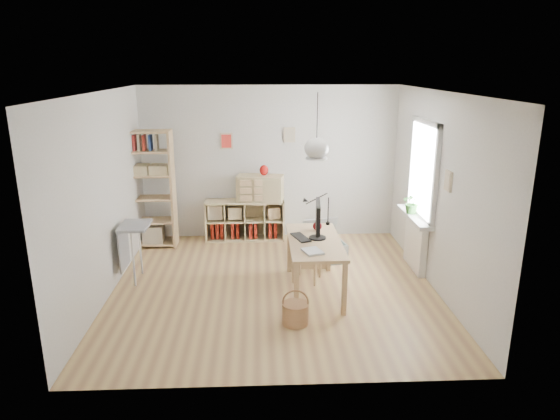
{
  "coord_description": "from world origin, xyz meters",
  "views": [
    {
      "loc": [
        -0.2,
        -6.47,
        3.03
      ],
      "look_at": [
        0.1,
        0.3,
        1.05
      ],
      "focal_mm": 32.0,
      "sensor_mm": 36.0,
      "label": 1
    }
  ],
  "objects_px": {
    "desk": "(315,247)",
    "tall_bookshelf": "(150,184)",
    "storage_chest": "(325,248)",
    "drawer_chest": "(260,188)",
    "chair": "(308,252)",
    "cube_shelf": "(244,223)",
    "monitor": "(318,218)"
  },
  "relations": [
    {
      "from": "desk",
      "to": "cube_shelf",
      "type": "xyz_separation_m",
      "value": [
        -1.02,
        2.23,
        -0.36
      ]
    },
    {
      "from": "chair",
      "to": "drawer_chest",
      "type": "height_order",
      "value": "drawer_chest"
    },
    {
      "from": "cube_shelf",
      "to": "monitor",
      "type": "height_order",
      "value": "monitor"
    },
    {
      "from": "desk",
      "to": "monitor",
      "type": "xyz_separation_m",
      "value": [
        0.05,
        0.07,
        0.38
      ]
    },
    {
      "from": "cube_shelf",
      "to": "tall_bookshelf",
      "type": "xyz_separation_m",
      "value": [
        -1.56,
        -0.28,
        0.79
      ]
    },
    {
      "from": "storage_chest",
      "to": "drawer_chest",
      "type": "distance_m",
      "value": 1.64
    },
    {
      "from": "cube_shelf",
      "to": "drawer_chest",
      "type": "height_order",
      "value": "drawer_chest"
    },
    {
      "from": "tall_bookshelf",
      "to": "monitor",
      "type": "xyz_separation_m",
      "value": [
        2.63,
        -1.88,
        -0.05
      ]
    },
    {
      "from": "desk",
      "to": "chair",
      "type": "xyz_separation_m",
      "value": [
        -0.04,
        0.41,
        -0.23
      ]
    },
    {
      "from": "desk",
      "to": "storage_chest",
      "type": "distance_m",
      "value": 1.27
    },
    {
      "from": "monitor",
      "to": "drawer_chest",
      "type": "height_order",
      "value": "monitor"
    },
    {
      "from": "drawer_chest",
      "to": "storage_chest",
      "type": "bearing_deg",
      "value": -34.71
    },
    {
      "from": "tall_bookshelf",
      "to": "chair",
      "type": "relative_size",
      "value": 2.66
    },
    {
      "from": "monitor",
      "to": "chair",
      "type": "bearing_deg",
      "value": 110.21
    },
    {
      "from": "monitor",
      "to": "drawer_chest",
      "type": "xyz_separation_m",
      "value": [
        -0.77,
        2.12,
        -0.09
      ]
    },
    {
      "from": "desk",
      "to": "tall_bookshelf",
      "type": "relative_size",
      "value": 0.75
    },
    {
      "from": "desk",
      "to": "tall_bookshelf",
      "type": "xyz_separation_m",
      "value": [
        -2.59,
        1.95,
        0.43
      ]
    },
    {
      "from": "tall_bookshelf",
      "to": "monitor",
      "type": "relative_size",
      "value": 3.41
    },
    {
      "from": "chair",
      "to": "storage_chest",
      "type": "xyz_separation_m",
      "value": [
        0.35,
        0.73,
        -0.22
      ]
    },
    {
      "from": "tall_bookshelf",
      "to": "monitor",
      "type": "height_order",
      "value": "tall_bookshelf"
    },
    {
      "from": "desk",
      "to": "cube_shelf",
      "type": "relative_size",
      "value": 1.07
    },
    {
      "from": "cube_shelf",
      "to": "storage_chest",
      "type": "xyz_separation_m",
      "value": [
        1.33,
        -1.09,
        -0.09
      ]
    },
    {
      "from": "tall_bookshelf",
      "to": "monitor",
      "type": "bearing_deg",
      "value": -35.55
    },
    {
      "from": "desk",
      "to": "monitor",
      "type": "distance_m",
      "value": 0.39
    },
    {
      "from": "chair",
      "to": "drawer_chest",
      "type": "xyz_separation_m",
      "value": [
        -0.68,
        1.78,
        0.52
      ]
    },
    {
      "from": "chair",
      "to": "drawer_chest",
      "type": "distance_m",
      "value": 1.97
    },
    {
      "from": "desk",
      "to": "chair",
      "type": "relative_size",
      "value": 2.0
    },
    {
      "from": "tall_bookshelf",
      "to": "drawer_chest",
      "type": "distance_m",
      "value": 1.89
    },
    {
      "from": "cube_shelf",
      "to": "storage_chest",
      "type": "height_order",
      "value": "cube_shelf"
    },
    {
      "from": "storage_chest",
      "to": "drawer_chest",
      "type": "bearing_deg",
      "value": 122.03
    },
    {
      "from": "storage_chest",
      "to": "drawer_chest",
      "type": "height_order",
      "value": "drawer_chest"
    },
    {
      "from": "chair",
      "to": "storage_chest",
      "type": "distance_m",
      "value": 0.84
    }
  ]
}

